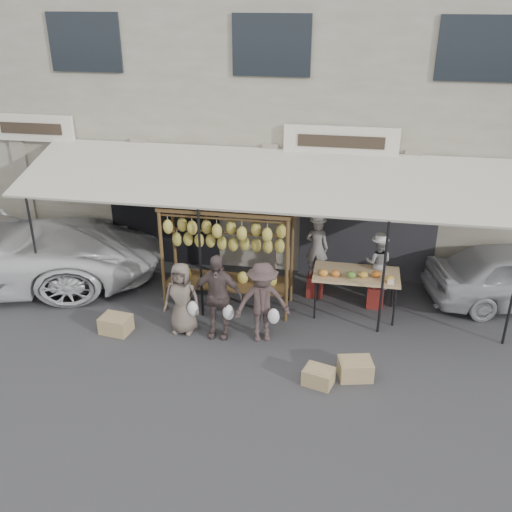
% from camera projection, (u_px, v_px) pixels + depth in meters
% --- Properties ---
extents(ground_plane, '(90.00, 90.00, 0.00)m').
position_uv_depth(ground_plane, '(239.00, 352.00, 10.43)').
color(ground_plane, '#2D2D30').
extents(shophouse, '(24.00, 6.15, 7.30)m').
position_uv_depth(shophouse, '(289.00, 91.00, 14.67)').
color(shophouse, '#A7A292').
rests_on(shophouse, ground_plane).
extents(awning, '(10.00, 2.35, 2.92)m').
position_uv_depth(awning, '(261.00, 180.00, 11.36)').
color(awning, beige).
rests_on(awning, ground_plane).
extents(banana_rack, '(2.60, 0.90, 2.24)m').
position_uv_depth(banana_rack, '(227.00, 237.00, 11.26)').
color(banana_rack, '#49341D').
rests_on(banana_rack, ground_plane).
extents(produce_table, '(1.70, 0.90, 1.04)m').
position_uv_depth(produce_table, '(356.00, 276.00, 11.29)').
color(produce_table, tan).
rests_on(produce_table, ground_plane).
extents(vendor_left, '(0.50, 0.35, 1.30)m').
position_uv_depth(vendor_left, '(317.00, 248.00, 11.90)').
color(vendor_left, gray).
rests_on(vendor_left, stool_left).
extents(vendor_right, '(0.56, 0.46, 1.08)m').
position_uv_depth(vendor_right, '(378.00, 263.00, 11.52)').
color(vendor_right, gray).
rests_on(vendor_right, stool_right).
extents(customer_left, '(0.71, 0.48, 1.44)m').
position_uv_depth(customer_left, '(182.00, 298.00, 10.77)').
color(customer_left, '#64574D').
rests_on(customer_left, ground_plane).
extents(customer_mid, '(0.99, 0.42, 1.69)m').
position_uv_depth(customer_mid, '(217.00, 296.00, 10.59)').
color(customer_mid, '#534442').
rests_on(customer_mid, ground_plane).
extents(customer_right, '(1.16, 0.88, 1.58)m').
position_uv_depth(customer_right, '(262.00, 302.00, 10.48)').
color(customer_right, '#433332').
rests_on(customer_right, ground_plane).
extents(stool_left, '(0.42, 0.42, 0.48)m').
position_uv_depth(stool_left, '(315.00, 285.00, 12.27)').
color(stool_left, maroon).
rests_on(stool_left, ground_plane).
extents(stool_right, '(0.36, 0.36, 0.47)m').
position_uv_depth(stool_right, '(375.00, 296.00, 11.84)').
color(stool_right, maroon).
rests_on(stool_right, ground_plane).
extents(crate_near_a, '(0.57, 0.49, 0.29)m').
position_uv_depth(crate_near_a, '(319.00, 376.00, 9.53)').
color(crate_near_a, tan).
rests_on(crate_near_a, ground_plane).
extents(crate_near_b, '(0.64, 0.54, 0.33)m').
position_uv_depth(crate_near_b, '(355.00, 369.00, 9.69)').
color(crate_near_b, tan).
rests_on(crate_near_b, ground_plane).
extents(crate_far, '(0.61, 0.49, 0.33)m').
position_uv_depth(crate_far, '(116.00, 324.00, 10.97)').
color(crate_far, tan).
rests_on(crate_far, ground_plane).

